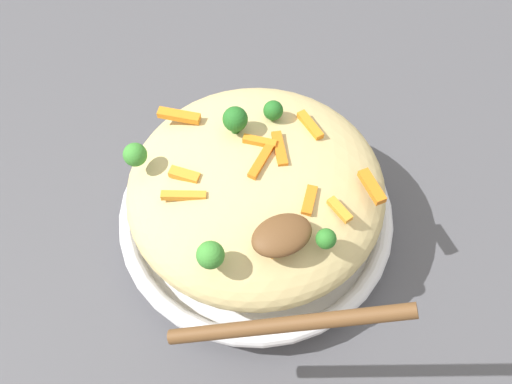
% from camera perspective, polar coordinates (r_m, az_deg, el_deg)
% --- Properties ---
extents(ground_plane, '(2.40, 2.40, 0.00)m').
position_cam_1_polar(ground_plane, '(0.65, -0.00, -3.48)').
color(ground_plane, '#4C4C51').
extents(serving_bowl, '(0.30, 0.30, 0.04)m').
position_cam_1_polar(serving_bowl, '(0.63, -0.00, -2.50)').
color(serving_bowl, silver).
rests_on(serving_bowl, ground_plane).
extents(pasta_mound, '(0.26, 0.26, 0.09)m').
position_cam_1_polar(pasta_mound, '(0.58, -0.00, 0.34)').
color(pasta_mound, '#D1BA7A').
rests_on(pasta_mound, serving_bowl).
extents(carrot_piece_0, '(0.03, 0.03, 0.01)m').
position_cam_1_polar(carrot_piece_0, '(0.56, 0.37, 5.10)').
color(carrot_piece_0, orange).
rests_on(carrot_piece_0, pasta_mound).
extents(carrot_piece_1, '(0.03, 0.03, 0.01)m').
position_cam_1_polar(carrot_piece_1, '(0.54, -7.22, 1.71)').
color(carrot_piece_1, orange).
rests_on(carrot_piece_1, pasta_mound).
extents(carrot_piece_2, '(0.02, 0.04, 0.01)m').
position_cam_1_polar(carrot_piece_2, '(0.55, 2.38, 4.37)').
color(carrot_piece_2, orange).
rests_on(carrot_piece_2, pasta_mound).
extents(carrot_piece_3, '(0.04, 0.03, 0.01)m').
position_cam_1_polar(carrot_piece_3, '(0.54, 0.58, 2.91)').
color(carrot_piece_3, orange).
rests_on(carrot_piece_3, pasta_mound).
extents(carrot_piece_4, '(0.01, 0.04, 0.01)m').
position_cam_1_polar(carrot_piece_4, '(0.58, 5.48, 6.72)').
color(carrot_piece_4, orange).
rests_on(carrot_piece_4, pasta_mound).
extents(carrot_piece_5, '(0.01, 0.03, 0.01)m').
position_cam_1_polar(carrot_piece_5, '(0.50, 1.45, -5.14)').
color(carrot_piece_5, orange).
rests_on(carrot_piece_5, pasta_mound).
extents(carrot_piece_6, '(0.01, 0.03, 0.01)m').
position_cam_1_polar(carrot_piece_6, '(0.53, 8.43, -1.77)').
color(carrot_piece_6, orange).
rests_on(carrot_piece_6, pasta_mound).
extents(carrot_piece_7, '(0.03, 0.03, 0.01)m').
position_cam_1_polar(carrot_piece_7, '(0.53, 5.40, -0.83)').
color(carrot_piece_7, orange).
rests_on(carrot_piece_7, pasta_mound).
extents(carrot_piece_8, '(0.04, 0.03, 0.01)m').
position_cam_1_polar(carrot_piece_8, '(0.53, -7.35, -0.25)').
color(carrot_piece_8, orange).
rests_on(carrot_piece_8, pasta_mound).
extents(carrot_piece_9, '(0.01, 0.04, 0.01)m').
position_cam_1_polar(carrot_piece_9, '(0.54, 11.60, 0.55)').
color(carrot_piece_9, orange).
rests_on(carrot_piece_9, pasta_mound).
extents(carrot_piece_10, '(0.04, 0.04, 0.01)m').
position_cam_1_polar(carrot_piece_10, '(0.59, -7.77, 7.64)').
color(carrot_piece_10, orange).
rests_on(carrot_piece_10, pasta_mound).
extents(broccoli_floret_0, '(0.02, 0.02, 0.03)m').
position_cam_1_polar(broccoli_floret_0, '(0.49, -4.61, -6.37)').
color(broccoli_floret_0, '#377928').
rests_on(broccoli_floret_0, pasta_mound).
extents(broccoli_floret_1, '(0.03, 0.03, 0.03)m').
position_cam_1_polar(broccoli_floret_1, '(0.56, -2.01, 7.35)').
color(broccoli_floret_1, '#205B1C').
rests_on(broccoli_floret_1, pasta_mound).
extents(broccoli_floret_2, '(0.02, 0.02, 0.03)m').
position_cam_1_polar(broccoli_floret_2, '(0.55, -12.08, 3.68)').
color(broccoli_floret_2, '#377928').
rests_on(broccoli_floret_2, pasta_mound).
extents(broccoli_floret_3, '(0.02, 0.02, 0.02)m').
position_cam_1_polar(broccoli_floret_3, '(0.57, 1.75, 8.20)').
color(broccoli_floret_3, '#205B1C').
rests_on(broccoli_floret_3, pasta_mound).
extents(broccoli_floret_4, '(0.02, 0.02, 0.02)m').
position_cam_1_polar(broccoli_floret_4, '(0.50, 7.07, -4.71)').
color(broccoli_floret_4, '#296820').
rests_on(broccoli_floret_4, pasta_mound).
extents(serving_spoon, '(0.17, 0.15, 0.08)m').
position_cam_1_polar(serving_spoon, '(0.47, 2.79, -7.66)').
color(serving_spoon, brown).
rests_on(serving_spoon, pasta_mound).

